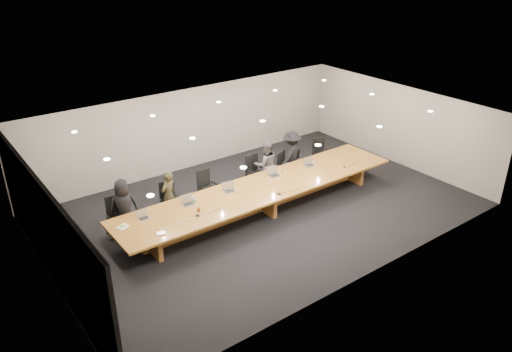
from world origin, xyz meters
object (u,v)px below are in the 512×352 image
(person_a, at_px, (124,207))
(person_c, at_px, (266,164))
(water_bottle, at_px, (194,201))
(mic_right, at_px, (345,167))
(laptop_c, at_px, (229,188))
(mic_left, at_px, (198,215))
(chair_far_right, at_px, (321,152))
(chair_mid_right, at_px, (256,172))
(laptop_d, at_px, (275,172))
(chair_mid_left, at_px, (208,187))
(person_b, at_px, (169,195))
(laptop_b, at_px, (189,200))
(person_d, at_px, (291,155))
(av_box, at_px, (161,233))
(mic_center, at_px, (279,194))
(chair_far_left, at_px, (117,217))
(paper_cup_far, at_px, (313,163))
(chair_right, at_px, (286,166))
(paper_cup_near, at_px, (286,172))
(laptop_a, at_px, (144,215))
(chair_left, at_px, (169,200))
(laptop_e, at_px, (310,162))
(amber_mug, at_px, (199,210))
(conference_table, at_px, (262,194))

(person_a, relative_size, person_c, 1.00)
(water_bottle, height_order, mic_right, water_bottle)
(laptop_c, bearing_deg, mic_left, -140.99)
(chair_far_right, height_order, person_a, person_a)
(laptop_c, distance_m, water_bottle, 1.19)
(person_c, height_order, mic_left, person_c)
(chair_mid_right, xyz_separation_m, laptop_d, (0.04, -0.87, 0.32))
(chair_mid_left, relative_size, chair_mid_right, 0.92)
(person_b, height_order, laptop_b, person_b)
(person_d, relative_size, av_box, 7.48)
(water_bottle, relative_size, mic_left, 1.86)
(chair_mid_right, relative_size, mic_center, 8.72)
(chair_mid_left, distance_m, mic_right, 4.36)
(laptop_d, bearing_deg, mic_left, -160.31)
(chair_far_left, bearing_deg, paper_cup_far, -0.89)
(chair_right, bearing_deg, paper_cup_near, -149.13)
(laptop_a, relative_size, paper_cup_far, 3.38)
(chair_left, relative_size, av_box, 4.78)
(chair_mid_right, relative_size, laptop_c, 3.37)
(laptop_d, bearing_deg, chair_far_right, 25.53)
(water_bottle, distance_m, paper_cup_far, 4.44)
(mic_left, bearing_deg, av_box, -168.66)
(laptop_d, bearing_deg, chair_left, 170.31)
(laptop_e, bearing_deg, paper_cup_near, -167.81)
(laptop_d, relative_size, laptop_e, 1.13)
(paper_cup_near, relative_size, mic_right, 0.76)
(laptop_c, xyz_separation_m, amber_mug, (-1.28, -0.46, -0.08))
(laptop_e, relative_size, paper_cup_near, 4.11)
(chair_far_left, relative_size, amber_mug, 11.06)
(laptop_d, height_order, water_bottle, laptop_d)
(av_box, bearing_deg, water_bottle, 45.10)
(laptop_a, height_order, mic_right, laptop_a)
(chair_mid_right, relative_size, person_a, 0.73)
(laptop_c, bearing_deg, person_a, 177.46)
(chair_far_left, distance_m, av_box, 1.83)
(chair_right, bearing_deg, chair_far_right, -13.63)
(chair_right, xyz_separation_m, mic_left, (-4.22, -1.49, 0.27))
(water_bottle, distance_m, mic_center, 2.40)
(chair_left, distance_m, laptop_b, 1.04)
(chair_left, bearing_deg, chair_mid_right, 14.48)
(conference_table, distance_m, mic_left, 2.38)
(chair_far_left, distance_m, person_b, 1.55)
(laptop_d, xyz_separation_m, mic_center, (-0.64, -1.00, -0.13))
(conference_table, xyz_separation_m, chair_left, (-2.35, 1.31, 0.00))
(person_b, relative_size, laptop_d, 3.93)
(person_c, bearing_deg, chair_right, -163.02)
(mic_left, bearing_deg, person_d, 18.92)
(chair_mid_right, height_order, person_d, person_d)
(chair_mid_left, xyz_separation_m, chair_far_right, (4.62, -0.01, -0.00))
(person_b, xyz_separation_m, laptop_d, (3.14, -0.85, 0.18))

